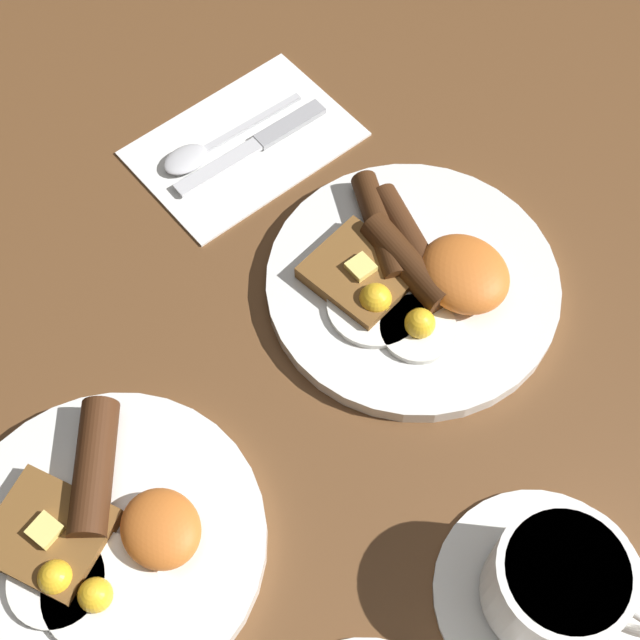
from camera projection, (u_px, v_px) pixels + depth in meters
The scene contains 7 objects.
ground_plane at pixel (412, 289), 0.76m from camera, with size 3.00×3.00×0.00m, color brown.
breakfast_plate_near at pixel (413, 279), 0.75m from camera, with size 0.25×0.25×0.05m.
breakfast_plate_far at pixel (104, 538), 0.64m from camera, with size 0.23×0.23×0.04m.
teacup_near at pixel (554, 587), 0.61m from camera, with size 0.16×0.16×0.08m.
napkin at pixel (244, 143), 0.84m from camera, with size 0.14×0.20×0.01m, color white.
knife at pixel (260, 142), 0.83m from camera, with size 0.02×0.17×0.01m.
spoon at pixel (202, 151), 0.83m from camera, with size 0.03×0.16×0.01m.
Camera 1 is at (-0.26, 0.31, 0.65)m, focal length 50.00 mm.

